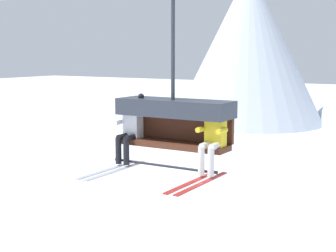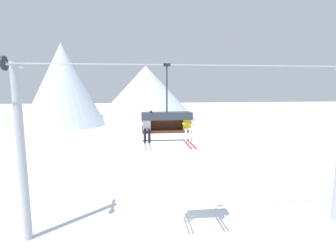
# 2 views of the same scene
# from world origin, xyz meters

# --- Properties ---
(ground_plane) EXTENTS (200.00, 200.00, 0.00)m
(ground_plane) POSITION_xyz_m (0.00, 0.00, 0.00)
(ground_plane) COLOR silver
(mountain_peak_west) EXTENTS (14.06, 14.06, 14.34)m
(mountain_peak_west) POSITION_xyz_m (-14.65, 36.51, 7.17)
(mountain_peak_west) COLOR silver
(mountain_peak_west) RESTS_ON ground_plane
(mountain_peak_central) EXTENTS (21.13, 21.13, 11.16)m
(mountain_peak_central) POSITION_xyz_m (0.08, 43.83, 5.58)
(mountain_peak_central) COLOR silver
(mountain_peak_central) RESTS_ON ground_plane
(lift_tower_near) EXTENTS (0.36, 1.88, 8.01)m
(lift_tower_near) POSITION_xyz_m (-6.85, -0.02, 4.17)
(lift_tower_near) COLOR #9EA3A8
(lift_tower_near) RESTS_ON ground_plane
(lift_cable) EXTENTS (17.15, 0.05, 0.05)m
(lift_cable) POSITION_xyz_m (0.72, -0.80, 7.73)
(lift_cable) COLOR #9EA3A8
(chairlift_chair) EXTENTS (2.13, 0.74, 3.17)m
(chairlift_chair) POSITION_xyz_m (-0.61, -0.73, 5.50)
(chairlift_chair) COLOR #512819
(skier_white) EXTENTS (0.48, 1.70, 1.34)m
(skier_white) POSITION_xyz_m (-1.46, -0.94, 5.21)
(skier_white) COLOR silver
(skier_yellow) EXTENTS (0.46, 1.70, 1.23)m
(skier_yellow) POSITION_xyz_m (0.24, -0.95, 5.19)
(skier_yellow) COLOR yellow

